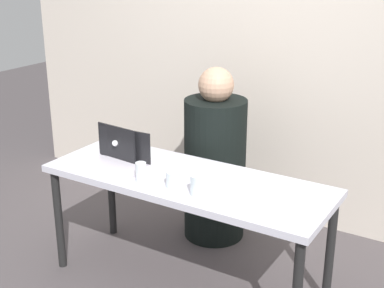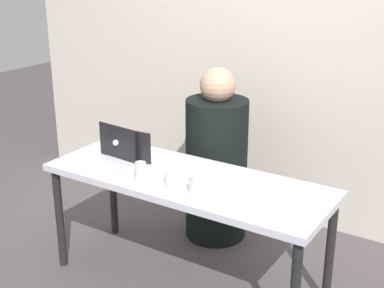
# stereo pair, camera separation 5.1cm
# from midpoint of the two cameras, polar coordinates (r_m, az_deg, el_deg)

# --- Properties ---
(ground_plane) EXTENTS (12.00, 12.00, 0.00)m
(ground_plane) POSITION_cam_midpoint_polar(r_m,az_deg,el_deg) (3.38, -1.01, -14.56)
(ground_plane) COLOR #4D4648
(back_wall) EXTENTS (4.50, 0.10, 2.44)m
(back_wall) POSITION_cam_midpoint_polar(r_m,az_deg,el_deg) (3.90, 8.35, 9.42)
(back_wall) COLOR beige
(back_wall) RESTS_ON ground
(desk) EXTENTS (1.67, 0.61, 0.70)m
(desk) POSITION_cam_midpoint_polar(r_m,az_deg,el_deg) (3.07, -1.08, -4.72)
(desk) COLOR silver
(desk) RESTS_ON ground
(person_at_center) EXTENTS (0.49, 0.49, 1.21)m
(person_at_center) POSITION_cam_midpoint_polar(r_m,az_deg,el_deg) (3.67, 2.06, -2.15)
(person_at_center) COLOR black
(person_at_center) RESTS_ON ground
(laptop_back_left) EXTENTS (0.32, 0.28, 0.22)m
(laptop_back_left) POSITION_cam_midpoint_polar(r_m,az_deg,el_deg) (3.33, -7.51, -0.68)
(laptop_back_left) COLOR silver
(laptop_back_left) RESTS_ON desk
(laptop_front_left) EXTENTS (0.37, 0.25, 0.21)m
(laptop_front_left) POSITION_cam_midpoint_polar(r_m,az_deg,el_deg) (3.21, -8.31, -1.57)
(laptop_front_left) COLOR silver
(laptop_front_left) RESTS_ON desk
(water_glass_left) EXTENTS (0.06, 0.06, 0.11)m
(water_glass_left) POSITION_cam_midpoint_polar(r_m,az_deg,el_deg) (2.99, -5.96, -3.10)
(water_glass_left) COLOR white
(water_glass_left) RESTS_ON desk
(water_glass_right) EXTENTS (0.08, 0.08, 0.11)m
(water_glass_right) POSITION_cam_midpoint_polar(r_m,az_deg,el_deg) (2.81, 0.06, -4.53)
(water_glass_right) COLOR silver
(water_glass_right) RESTS_ON desk
(water_glass_center) EXTENTS (0.08, 0.08, 0.09)m
(water_glass_center) POSITION_cam_midpoint_polar(r_m,az_deg,el_deg) (2.91, -2.52, -3.88)
(water_glass_center) COLOR silver
(water_glass_center) RESTS_ON desk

